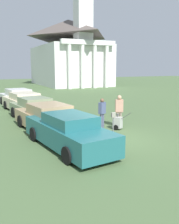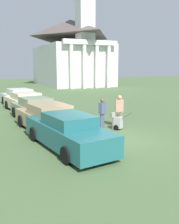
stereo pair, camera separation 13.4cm
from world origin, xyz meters
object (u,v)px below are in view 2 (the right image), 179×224
(person_supervisor, at_px, (119,109))
(parked_car_tan, at_px, (48,119))
(parked_car_teal, at_px, (67,132))
(parked_car_cream, at_px, (25,102))
(person_worker, at_px, (102,111))
(church, at_px, (71,52))
(parking_meter, at_px, (113,122))
(parked_car_sage, at_px, (35,109))
(equipment_cart, at_px, (118,122))
(parked_car_white, at_px, (19,98))

(person_supervisor, bearing_deg, parked_car_tan, 11.73)
(parked_car_teal, bearing_deg, parked_car_cream, 82.30)
(person_worker, distance_m, church, 33.62)
(parked_car_teal, distance_m, person_worker, 3.78)
(parked_car_cream, bearing_deg, parked_car_tan, -97.69)
(church, bearing_deg, parking_meter, -107.68)
(person_worker, bearing_deg, parked_car_sage, -79.71)
(parked_car_tan, relative_size, person_supervisor, 3.01)
(parked_car_sage, relative_size, parked_car_cream, 0.89)
(equipment_cart, bearing_deg, parked_car_tan, 128.99)
(parked_car_teal, distance_m, parking_meter, 2.02)
(parked_car_teal, relative_size, parked_car_sage, 1.12)
(parked_car_teal, bearing_deg, person_supervisor, 21.59)
(equipment_cart, bearing_deg, person_worker, 99.61)
(equipment_cart, xyz_separation_m, church, (9.46, 32.34, 5.60))
(parked_car_tan, bearing_deg, equipment_cart, -26.69)
(parked_car_white, distance_m, equipment_cart, 11.08)
(person_worker, bearing_deg, parked_car_white, -101.46)
(parked_car_sage, bearing_deg, parked_car_white, 82.30)
(parking_meter, relative_size, equipment_cart, 1.39)
(parked_car_teal, relative_size, parked_car_white, 0.99)
(church, bearing_deg, equipment_cart, -106.31)
(parked_car_cream, distance_m, church, 28.30)
(parked_car_sage, relative_size, church, 0.22)
(parked_car_white, bearing_deg, parked_car_teal, -97.70)
(parked_car_white, distance_m, parking_meter, 12.74)
(parked_car_sage, distance_m, parked_car_white, 6.16)
(parked_car_white, height_order, parking_meter, parked_car_white)
(parked_car_cream, xyz_separation_m, person_supervisor, (3.79, -7.37, 0.36))
(parked_car_white, bearing_deg, parked_car_tan, -97.70)
(church, bearing_deg, person_supervisor, -105.98)
(parked_car_cream, height_order, equipment_cart, parked_car_cream)
(parking_meter, distance_m, church, 36.47)
(parked_car_cream, height_order, person_worker, person_worker)
(parked_car_tan, height_order, person_supervisor, person_supervisor)
(parked_car_tan, relative_size, parking_meter, 3.88)
(parked_car_teal, height_order, person_supervisor, person_supervisor)
(parked_car_white, relative_size, equipment_cart, 5.50)
(person_worker, bearing_deg, church, -135.42)
(parked_car_tan, bearing_deg, parked_car_white, 82.30)
(person_worker, relative_size, equipment_cart, 1.64)
(parked_car_teal, relative_size, person_supervisor, 3.02)
(person_supervisor, relative_size, equipment_cart, 1.80)
(parked_car_white, relative_size, parking_meter, 3.95)
(parked_car_sage, distance_m, equipment_cart, 5.58)
(person_worker, distance_m, person_supervisor, 0.95)
(parked_car_teal, relative_size, parking_meter, 3.90)
(parking_meter, relative_size, person_supervisor, 0.77)
(parked_car_tan, bearing_deg, person_supervisor, -20.06)
(parked_car_tan, bearing_deg, parking_meter, -66.56)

